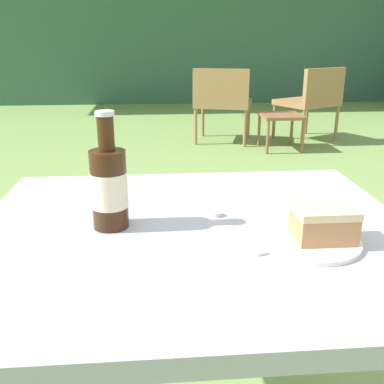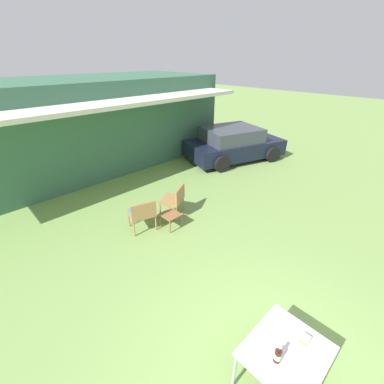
{
  "view_description": "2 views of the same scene",
  "coord_description": "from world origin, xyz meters",
  "px_view_note": "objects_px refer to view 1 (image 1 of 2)",
  "views": [
    {
      "loc": [
        -0.09,
        -0.91,
        1.12
      ],
      "look_at": [
        0.0,
        0.1,
        0.77
      ],
      "focal_mm": 42.0,
      "sensor_mm": 36.0,
      "label": 1
    },
    {
      "loc": [
        -2.03,
        -0.52,
        3.76
      ],
      "look_at": [
        1.71,
        3.38,
        0.9
      ],
      "focal_mm": 24.0,
      "sensor_mm": 36.0,
      "label": 2
    }
  ],
  "objects_px": {
    "cola_bottle_near": "(109,186)",
    "cake_on_plate": "(318,229)",
    "garden_side_table": "(281,119)",
    "patio_table": "(196,253)",
    "wicker_chair_cushioned": "(223,99)",
    "wicker_chair_plain": "(312,98)"
  },
  "relations": [
    {
      "from": "cola_bottle_near",
      "to": "cake_on_plate",
      "type": "bearing_deg",
      "value": -15.88
    },
    {
      "from": "garden_side_table",
      "to": "patio_table",
      "type": "bearing_deg",
      "value": -108.66
    },
    {
      "from": "wicker_chair_cushioned",
      "to": "patio_table",
      "type": "height_order",
      "value": "wicker_chair_cushioned"
    },
    {
      "from": "garden_side_table",
      "to": "patio_table",
      "type": "relative_size",
      "value": 0.45
    },
    {
      "from": "cola_bottle_near",
      "to": "patio_table",
      "type": "bearing_deg",
      "value": -7.4
    },
    {
      "from": "wicker_chair_plain",
      "to": "garden_side_table",
      "type": "xyz_separation_m",
      "value": [
        -0.45,
        -0.37,
        -0.16
      ]
    },
    {
      "from": "wicker_chair_plain",
      "to": "garden_side_table",
      "type": "distance_m",
      "value": 0.6
    },
    {
      "from": "wicker_chair_cushioned",
      "to": "cola_bottle_near",
      "type": "xyz_separation_m",
      "value": [
        -0.86,
        -4.0,
        0.33
      ]
    },
    {
      "from": "garden_side_table",
      "to": "cola_bottle_near",
      "type": "bearing_deg",
      "value": -111.39
    },
    {
      "from": "wicker_chair_plain",
      "to": "cake_on_plate",
      "type": "xyz_separation_m",
      "value": [
        -1.43,
        -4.1,
        0.27
      ]
    },
    {
      "from": "cake_on_plate",
      "to": "cola_bottle_near",
      "type": "relative_size",
      "value": 0.8
    },
    {
      "from": "patio_table",
      "to": "wicker_chair_cushioned",
      "type": "bearing_deg",
      "value": 80.53
    },
    {
      "from": "cake_on_plate",
      "to": "cola_bottle_near",
      "type": "height_order",
      "value": "cola_bottle_near"
    },
    {
      "from": "wicker_chair_cushioned",
      "to": "cola_bottle_near",
      "type": "bearing_deg",
      "value": 94.14
    },
    {
      "from": "garden_side_table",
      "to": "cola_bottle_near",
      "type": "distance_m",
      "value": 3.91
    },
    {
      "from": "wicker_chair_cushioned",
      "to": "patio_table",
      "type": "bearing_deg",
      "value": 96.78
    },
    {
      "from": "wicker_chair_plain",
      "to": "cola_bottle_near",
      "type": "xyz_separation_m",
      "value": [
        -1.86,
        -3.98,
        0.33
      ]
    },
    {
      "from": "wicker_chair_cushioned",
      "to": "patio_table",
      "type": "distance_m",
      "value": 4.08
    },
    {
      "from": "patio_table",
      "to": "wicker_chair_plain",
      "type": "bearing_deg",
      "value": 67.3
    },
    {
      "from": "patio_table",
      "to": "garden_side_table",
      "type": "bearing_deg",
      "value": 71.34
    },
    {
      "from": "garden_side_table",
      "to": "cola_bottle_near",
      "type": "height_order",
      "value": "cola_bottle_near"
    },
    {
      "from": "wicker_chair_cushioned",
      "to": "cake_on_plate",
      "type": "bearing_deg",
      "value": 100.3
    }
  ]
}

